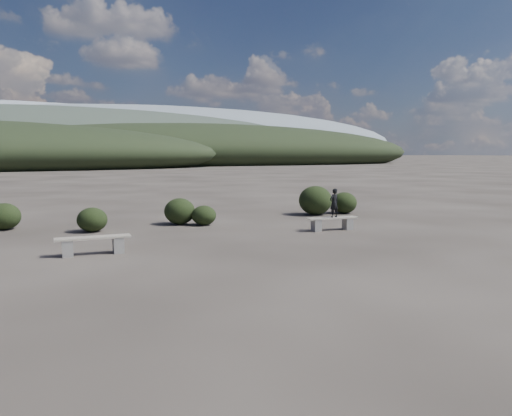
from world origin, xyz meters
name	(u,v)px	position (x,y,z in m)	size (l,w,h in m)	color
ground	(305,268)	(0.00, 0.00, 0.00)	(1200.00, 1200.00, 0.00)	#2A2420
bench_left	(93,244)	(-4.52, 3.76, 0.30)	(2.01, 0.48, 0.50)	slate
bench_right	(332,222)	(3.84, 4.75, 0.29)	(1.93, 0.57, 0.47)	slate
seated_person	(334,203)	(3.91, 4.75, 0.99)	(0.38, 0.25, 1.04)	black
shrub_a	(92,220)	(-4.09, 7.98, 0.43)	(1.06, 1.06, 0.86)	black
shrub_b	(180,211)	(-0.75, 8.53, 0.51)	(1.20, 1.20, 1.03)	black
shrub_c	(204,215)	(0.04, 7.91, 0.38)	(0.96, 0.96, 0.76)	black
shrub_d	(315,200)	(5.67, 8.97, 0.66)	(1.50, 1.50, 1.31)	black
shrub_e	(344,203)	(7.17, 8.90, 0.49)	(1.18, 1.18, 0.98)	black
shrub_f	(4,216)	(-6.95, 9.81, 0.49)	(1.15, 1.15, 0.97)	black
mountain_ridges	(27,141)	(-7.48, 339.06, 10.84)	(500.00, 400.00, 56.00)	black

